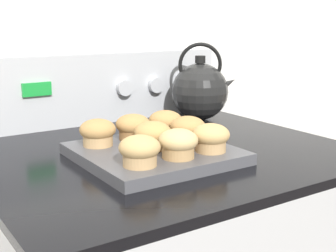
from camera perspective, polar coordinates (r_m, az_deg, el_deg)
name	(u,v)px	position (r m, az deg, el deg)	size (l,w,h in m)	color
wall_back	(84,11)	(1.29, -10.19, 13.60)	(8.00, 0.05, 2.40)	silver
control_panel	(96,88)	(1.25, -8.79, 4.58)	(0.74, 0.07, 0.18)	#B7BABF
muffin_pan	(154,153)	(0.92, -1.71, -3.36)	(0.28, 0.28, 0.02)	#4C4C51
muffin_r0_c0	(140,151)	(0.80, -3.48, -3.00)	(0.07, 0.07, 0.05)	tan
muffin_r0_c1	(178,143)	(0.85, 1.25, -2.13)	(0.07, 0.07, 0.05)	tan
muffin_r0_c2	(211,138)	(0.89, 5.22, -1.41)	(0.07, 0.07, 0.05)	tan
muffin_r1_c1	(153,135)	(0.91, -1.88, -1.09)	(0.07, 0.07, 0.05)	tan
muffin_r1_c2	(188,129)	(0.96, 2.42, -0.38)	(0.07, 0.07, 0.05)	#A37A4C
muffin_r2_c0	(98,132)	(0.94, -8.57, -0.77)	(0.07, 0.07, 0.05)	tan
muffin_r2_c1	(133,127)	(0.98, -4.29, -0.09)	(0.07, 0.07, 0.05)	olive
muffin_r2_c2	(165,123)	(1.02, -0.32, 0.42)	(0.07, 0.07, 0.05)	tan
tea_kettle	(200,91)	(1.27, 3.95, 4.34)	(0.17, 0.15, 0.21)	black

